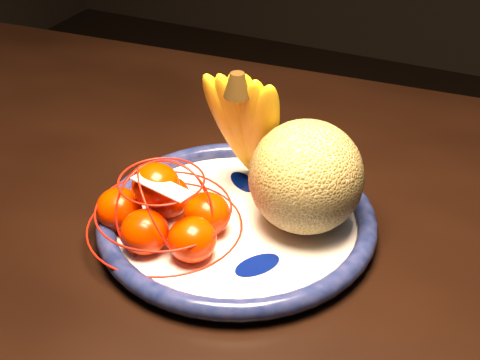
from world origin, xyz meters
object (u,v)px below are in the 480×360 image
at_px(fruit_bowl, 237,220).
at_px(mandarin_bag, 164,212).
at_px(banana_bunch, 248,123).
at_px(cantaloupe, 306,177).
at_px(dining_table, 202,231).

relative_size(fruit_bowl, mandarin_bag, 1.50).
xyz_separation_m(banana_bunch, mandarin_bag, (-0.05, -0.14, -0.07)).
xyz_separation_m(cantaloupe, mandarin_bag, (-0.15, -0.09, -0.04)).
distance_m(dining_table, banana_bunch, 0.20).
bearing_deg(cantaloupe, dining_table, 168.23).
bearing_deg(dining_table, mandarin_bag, -85.17).
relative_size(cantaloupe, mandarin_bag, 0.59).
bearing_deg(banana_bunch, fruit_bowl, -78.85).
bearing_deg(cantaloupe, banana_bunch, 154.91).
height_order(banana_bunch, mandarin_bag, banana_bunch).
distance_m(cantaloupe, banana_bunch, 0.11).
bearing_deg(mandarin_bag, cantaloupe, 32.11).
relative_size(dining_table, fruit_bowl, 4.23).
xyz_separation_m(dining_table, mandarin_bag, (0.02, -0.13, 0.12)).
bearing_deg(mandarin_bag, fruit_bowl, 42.29).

